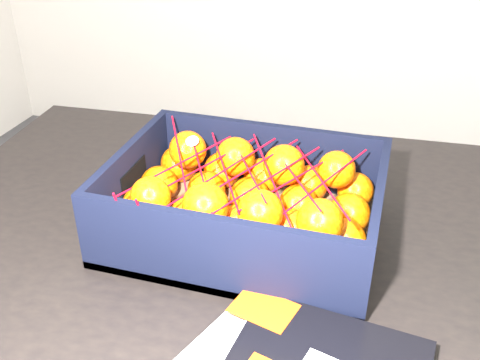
# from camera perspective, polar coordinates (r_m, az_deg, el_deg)

# --- Properties ---
(table) EXTENTS (1.25, 0.88, 0.75)m
(table) POSITION_cam_1_polar(r_m,az_deg,el_deg) (0.88, 4.91, -11.76)
(table) COLOR black
(table) RESTS_ON ground
(produce_crate) EXTENTS (0.38, 0.29, 0.12)m
(produce_crate) POSITION_cam_1_polar(r_m,az_deg,el_deg) (0.82, 0.61, -3.36)
(produce_crate) COLOR brown
(produce_crate) RESTS_ON table
(clementine_heap) EXTENTS (0.36, 0.27, 0.11)m
(clementine_heap) POSITION_cam_1_polar(r_m,az_deg,el_deg) (0.81, 0.61, -2.32)
(clementine_heap) COLOR #E85804
(clementine_heap) RESTS_ON produce_crate
(mesh_net) EXTENTS (0.31, 0.25, 0.09)m
(mesh_net) POSITION_cam_1_polar(r_m,az_deg,el_deg) (0.78, -0.09, 0.52)
(mesh_net) COLOR #BB0717
(mesh_net) RESTS_ON clementine_heap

